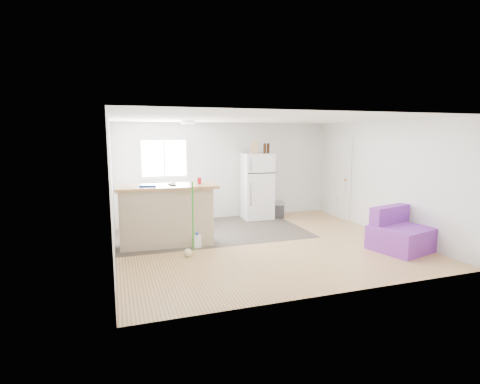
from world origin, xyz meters
name	(u,v)px	position (x,y,z in m)	size (l,w,h in m)	color
room	(263,183)	(0.00, 0.00, 1.20)	(5.51, 5.01, 2.41)	olive
vinyl_zone	(211,231)	(-0.73, 1.25, 0.00)	(4.05, 2.50, 0.00)	#39312A
window	(164,158)	(-1.55, 2.49, 1.55)	(1.18, 0.06, 0.98)	white
interior_door	(340,178)	(2.72, 1.55, 1.02)	(0.11, 0.92, 2.10)	white
ceiling_fixture	(188,122)	(-1.20, 1.20, 2.36)	(0.30, 0.30, 0.07)	white
kitchen_cabinets	(156,207)	(-1.80, 2.20, 0.43)	(1.93, 0.74, 1.11)	white
peninsula	(167,215)	(-1.79, 0.50, 0.59)	(1.92, 0.83, 1.16)	tan
refrigerator	(257,186)	(0.70, 2.14, 0.82)	(0.75, 0.71, 1.64)	white
cooler	(274,209)	(1.16, 2.11, 0.20)	(0.60, 0.49, 0.39)	#2F2F31
purple_seat	(399,235)	(2.23, -1.18, 0.28)	(1.13, 1.10, 0.77)	purple
cleaner_jug	(197,241)	(-1.28, 0.13, 0.13)	(0.14, 0.11, 0.29)	white
mop	(189,243)	(-1.51, -0.29, 0.23)	(0.25, 0.37, 1.33)	green
red_cup	(199,181)	(-1.13, 0.55, 1.22)	(0.08, 0.08, 0.12)	red
blue_tray	(148,186)	(-2.12, 0.45, 1.18)	(0.30, 0.22, 0.04)	#1337BB
tool_a	(172,184)	(-1.66, 0.57, 1.17)	(0.14, 0.05, 0.03)	black
tool_b	(173,185)	(-1.66, 0.41, 1.17)	(0.10, 0.04, 0.03)	black
cardboard_box	(255,147)	(0.63, 2.12, 1.79)	(0.20, 0.10, 0.30)	#A2835C
bottle_left	(265,148)	(0.89, 2.10, 1.77)	(0.07, 0.07, 0.25)	#321909
bottle_right	(268,148)	(1.00, 2.15, 1.77)	(0.07, 0.07, 0.25)	#321909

